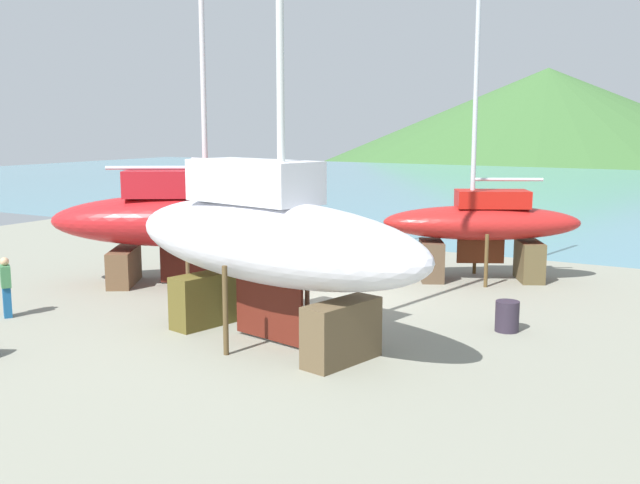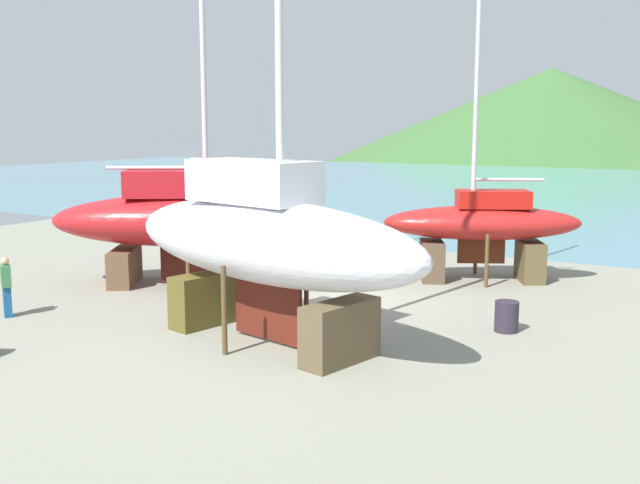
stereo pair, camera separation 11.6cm
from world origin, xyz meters
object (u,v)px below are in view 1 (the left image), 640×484
(sailboat_small_center, at_px, (267,239))
(barrel_tipped_right, at_px, (507,316))
(sailboat_far_slipway, at_px, (482,225))
(sailboat_mid_port, at_px, (191,218))
(worker, at_px, (6,286))

(sailboat_small_center, relative_size, barrel_tipped_right, 19.82)
(sailboat_small_center, bearing_deg, sailboat_far_slipway, 89.18)
(sailboat_far_slipway, distance_m, sailboat_small_center, 9.52)
(sailboat_mid_port, xyz_separation_m, worker, (-1.56, -5.71, -1.26))
(sailboat_small_center, xyz_separation_m, worker, (-7.21, -1.54, -1.60))
(sailboat_mid_port, bearing_deg, worker, -137.53)
(sailboat_mid_port, relative_size, sailboat_small_center, 1.04)
(sailboat_far_slipway, bearing_deg, sailboat_small_center, 49.39)
(sailboat_small_center, distance_m, worker, 7.55)
(sailboat_mid_port, xyz_separation_m, barrel_tipped_right, (10.27, -0.52, -1.71))
(worker, bearing_deg, barrel_tipped_right, -32.38)
(worker, distance_m, barrel_tipped_right, 12.92)
(sailboat_mid_port, distance_m, sailboat_far_slipway, 9.33)
(sailboat_mid_port, relative_size, barrel_tipped_right, 20.58)
(sailboat_far_slipway, height_order, worker, sailboat_far_slipway)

